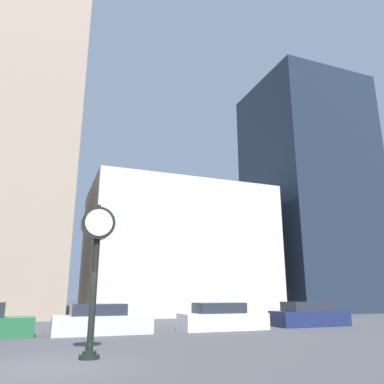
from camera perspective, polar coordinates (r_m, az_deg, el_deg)
ground_plane at (r=11.31m, az=-21.20°, el=-23.73°), size 200.00×200.00×0.00m
building_storefront_row at (r=37.31m, az=-2.50°, el=-8.98°), size 16.90×12.00×11.86m
building_glass_modern at (r=46.71m, az=17.37°, el=-0.10°), size 12.20×12.00×27.01m
street_clock at (r=12.37m, az=-14.34°, el=-8.00°), size 1.04×0.61×4.68m
car_silver at (r=19.48m, az=-13.67°, el=-18.57°), size 4.63×1.96×1.39m
car_white at (r=21.20m, az=4.63°, el=-18.62°), size 4.70×1.77×1.40m
car_navy at (r=24.53m, az=17.37°, el=-17.54°), size 4.61×1.87×1.40m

